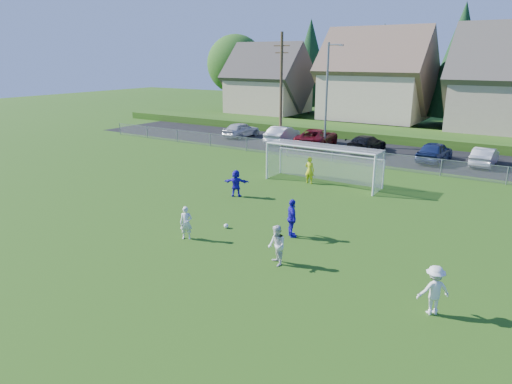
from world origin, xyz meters
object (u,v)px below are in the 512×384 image
(player_white_b, at_px, (277,245))
(car_d, at_px, (366,144))
(player_white_c, at_px, (434,290))
(soccer_ball, at_px, (226,226))
(car_f, at_px, (485,157))
(player_white_a, at_px, (186,223))
(car_b, at_px, (282,135))
(car_e, at_px, (435,152))
(player_blue_b, at_px, (236,183))
(player_blue_a, at_px, (292,218))
(car_a, at_px, (241,130))
(soccer_goal, at_px, (324,158))
(car_c, at_px, (317,138))
(goalkeeper, at_px, (310,170))

(player_white_b, relative_size, car_d, 0.33)
(player_white_b, relative_size, player_white_c, 0.99)
(soccer_ball, distance_m, car_f, 22.67)
(player_white_a, height_order, car_b, car_b)
(player_white_a, bearing_deg, car_e, 42.92)
(player_blue_b, bearing_deg, player_white_c, 126.74)
(player_white_a, bearing_deg, car_b, 76.84)
(car_e, bearing_deg, player_white_c, 105.92)
(player_blue_a, xyz_separation_m, car_a, (-17.17, 20.85, -0.14))
(car_b, xyz_separation_m, soccer_goal, (9.27, -10.91, 0.82))
(car_c, xyz_separation_m, car_f, (13.88, -0.10, -0.13))
(car_a, bearing_deg, car_b, 176.81)
(car_b, bearing_deg, player_white_b, 113.93)
(player_white_b, bearing_deg, soccer_ball, -166.47)
(player_white_c, relative_size, car_b, 0.34)
(car_f, bearing_deg, goalkeeper, 55.28)
(player_white_c, bearing_deg, car_a, -84.92)
(player_blue_a, bearing_deg, soccer_ball, 60.64)
(goalkeeper, bearing_deg, car_d, -87.28)
(player_blue_a, height_order, soccer_goal, soccer_goal)
(car_d, bearing_deg, goalkeeper, 96.65)
(goalkeeper, xyz_separation_m, car_a, (-13.77, 12.20, -0.12))
(soccer_ball, xyz_separation_m, player_white_c, (9.99, -2.52, 0.71))
(player_blue_b, distance_m, goalkeeper, 5.42)
(player_white_a, bearing_deg, player_blue_a, 3.07)
(player_blue_b, bearing_deg, car_e, -139.83)
(goalkeeper, distance_m, soccer_goal, 1.19)
(player_white_a, bearing_deg, car_f, 35.54)
(player_blue_b, distance_m, car_e, 17.61)
(player_blue_b, xyz_separation_m, car_c, (-2.78, 16.61, 0.02))
(player_blue_b, distance_m, car_c, 16.84)
(player_white_a, height_order, soccer_goal, soccer_goal)
(car_b, height_order, car_c, car_c)
(car_e, bearing_deg, player_white_a, 79.29)
(soccer_ball, bearing_deg, player_blue_b, 119.90)
(player_white_a, bearing_deg, soccer_goal, 51.72)
(player_white_c, distance_m, car_b, 29.99)
(player_white_b, bearing_deg, player_blue_a, 148.64)
(car_b, bearing_deg, car_d, 177.33)
(player_white_b, relative_size, player_blue_a, 0.91)
(player_blue_a, xyz_separation_m, car_e, (1.92, 19.61, -0.10))
(player_blue_b, height_order, car_e, player_blue_b)
(player_white_c, xyz_separation_m, player_blue_b, (-12.57, 7.02, -0.02))
(car_e, bearing_deg, car_b, 1.68)
(player_blue_b, relative_size, car_f, 0.38)
(player_white_b, relative_size, car_f, 0.39)
(car_d, distance_m, car_e, 5.85)
(goalkeeper, height_order, soccer_goal, soccer_goal)
(player_blue_a, relative_size, soccer_goal, 0.24)
(player_blue_b, height_order, car_a, player_blue_b)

